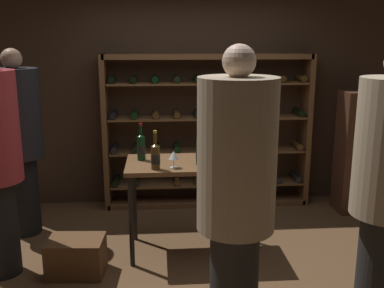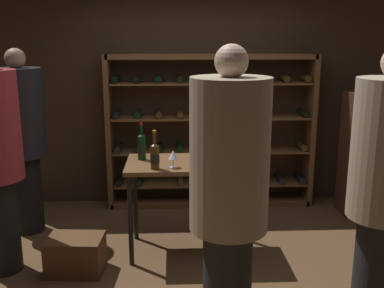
# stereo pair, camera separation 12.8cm
# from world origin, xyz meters

# --- Properties ---
(ground_plane) EXTENTS (9.53, 9.53, 0.00)m
(ground_plane) POSITION_xyz_m (0.00, 0.00, 0.00)
(ground_plane) COLOR brown
(back_wall) EXTENTS (5.07, 0.10, 2.89)m
(back_wall) POSITION_xyz_m (0.00, 1.77, 1.45)
(back_wall) COLOR #3D2B1E
(back_wall) RESTS_ON ground
(wine_rack) EXTENTS (2.49, 0.32, 1.84)m
(wine_rack) POSITION_xyz_m (0.21, 1.56, 0.93)
(wine_rack) COLOR brown
(wine_rack) RESTS_ON ground
(tasting_table) EXTENTS (1.11, 0.65, 0.89)m
(tasting_table) POSITION_xyz_m (-0.11, 0.31, 0.79)
(tasting_table) COLOR brown
(tasting_table) RESTS_ON ground
(person_guest_khaki) EXTENTS (0.48, 0.48, 1.93)m
(person_guest_khaki) POSITION_xyz_m (-1.78, 0.85, 1.06)
(person_guest_khaki) COLOR black
(person_guest_khaki) RESTS_ON ground
(person_host_in_suit) EXTENTS (0.49, 0.49, 2.00)m
(person_host_in_suit) POSITION_xyz_m (0.11, -1.13, 1.10)
(person_host_in_suit) COLOR #252525
(person_host_in_suit) RESTS_ON ground
(wine_crate) EXTENTS (0.50, 0.37, 0.32)m
(wine_crate) POSITION_xyz_m (-1.10, -0.06, 0.16)
(wine_crate) COLOR brown
(wine_crate) RESTS_ON ground
(display_cabinet) EXTENTS (0.44, 0.36, 1.43)m
(display_cabinet) POSITION_xyz_m (1.96, 1.21, 0.72)
(display_cabinet) COLOR #4C2D1E
(display_cabinet) RESTS_ON ground
(wine_bottle_red_label) EXTENTS (0.07, 0.07, 0.36)m
(wine_bottle_red_label) POSITION_xyz_m (0.01, 0.21, 1.02)
(wine_bottle_red_label) COLOR black
(wine_bottle_red_label) RESTS_ON tasting_table
(wine_bottle_black_capsule) EXTENTS (0.08, 0.08, 0.36)m
(wine_bottle_black_capsule) POSITION_xyz_m (-0.53, 0.41, 1.02)
(wine_bottle_black_capsule) COLOR black
(wine_bottle_black_capsule) RESTS_ON tasting_table
(wine_bottle_amber_reserve) EXTENTS (0.08, 0.08, 0.35)m
(wine_bottle_amber_reserve) POSITION_xyz_m (-0.39, 0.09, 1.02)
(wine_bottle_amber_reserve) COLOR #4C3314
(wine_bottle_amber_reserve) RESTS_ON tasting_table
(wine_glass_stemmed_center) EXTENTS (0.09, 0.09, 0.15)m
(wine_glass_stemmed_center) POSITION_xyz_m (-0.23, 0.13, 1.01)
(wine_glass_stemmed_center) COLOR silver
(wine_glass_stemmed_center) RESTS_ON tasting_table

